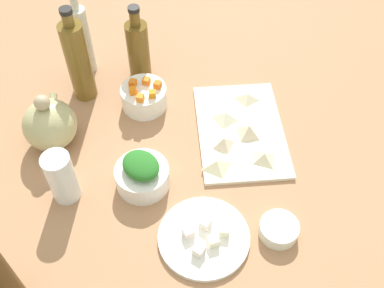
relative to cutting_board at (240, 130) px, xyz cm
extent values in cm
cube|color=#A67652|center=(-8.18, 12.79, -2.00)|extent=(190.00, 190.00, 3.00)
cube|color=silver|center=(0.00, 0.00, 0.00)|extent=(34.37, 24.38, 1.00)
cylinder|color=white|center=(-31.01, 10.41, 0.10)|extent=(20.23, 20.23, 1.20)
cylinder|color=white|center=(-16.22, 24.54, 2.29)|extent=(12.77, 12.77, 5.59)
cylinder|color=white|center=(9.91, 25.63, 2.54)|extent=(12.32, 12.32, 6.08)
cylinder|color=white|center=(-29.76, -6.07, 1.15)|extent=(8.66, 8.66, 3.31)
ellipsoid|color=tan|center=(-2.74, 47.99, 5.78)|extent=(13.67, 13.32, 12.55)
sphere|color=tan|center=(-2.74, 47.99, 13.58)|extent=(3.83, 3.83, 3.83)
cylinder|color=tan|center=(3.07, 47.99, 7.35)|extent=(5.38, 2.00, 3.93)
cylinder|color=silver|center=(25.00, 42.99, 9.75)|extent=(4.74, 4.74, 20.51)
cylinder|color=silver|center=(25.00, 42.99, 21.87)|extent=(2.13, 2.13, 3.73)
cylinder|color=brown|center=(22.40, 27.45, 8.17)|extent=(6.20, 6.20, 17.34)
cylinder|color=brown|center=(22.40, 27.45, 19.02)|extent=(2.79, 2.79, 4.37)
cylinder|color=black|center=(22.40, 27.45, 21.81)|extent=(3.10, 3.10, 1.20)
cylinder|color=#4B3316|center=(-43.25, 48.88, 8.66)|extent=(4.57, 4.57, 18.32)
cylinder|color=brown|center=(14.48, 42.42, 11.09)|extent=(6.36, 6.36, 23.19)
cylinder|color=brown|center=(14.48, 42.42, 24.47)|extent=(2.86, 2.86, 3.56)
cylinder|color=black|center=(14.48, 42.42, 26.85)|extent=(3.18, 3.18, 1.20)
cylinder|color=white|center=(-19.05, 42.25, 6.37)|extent=(6.45, 6.45, 13.75)
cube|color=orange|center=(8.36, 28.15, 6.48)|extent=(2.25, 2.25, 1.80)
cube|color=orange|center=(12.05, 24.81, 6.48)|extent=(2.29, 2.29, 1.80)
cube|color=orange|center=(10.58, 21.78, 6.48)|extent=(2.38, 2.38, 1.80)
cube|color=orange|center=(5.70, 26.07, 6.48)|extent=(2.21, 2.21, 1.80)
cube|color=orange|center=(11.27, 28.40, 6.48)|extent=(2.19, 2.19, 1.80)
cube|color=orange|center=(7.14, 23.00, 6.48)|extent=(2.00, 2.00, 1.80)
ellipsoid|color=#266D24|center=(-16.22, 24.54, 6.80)|extent=(12.28, 12.10, 3.43)
cube|color=#F8EDCD|center=(-32.77, 8.51, 1.80)|extent=(2.80, 2.80, 2.20)
cube|color=white|center=(-30.61, 13.77, 1.80)|extent=(2.90, 2.90, 2.20)
cube|color=silver|center=(-28.50, 10.06, 1.80)|extent=(3.08, 3.08, 2.20)
cube|color=white|center=(-30.32, 5.95, 1.80)|extent=(2.43, 2.43, 2.20)
cube|color=white|center=(-34.87, 11.59, 1.80)|extent=(3.06, 3.06, 2.20)
pyramid|color=beige|center=(-5.42, 4.75, 1.88)|extent=(5.54, 5.68, 2.75)
pyramid|color=beige|center=(-1.70, -1.82, 2.08)|extent=(7.18, 7.19, 3.15)
pyramid|color=beige|center=(3.61, 3.79, 1.63)|extent=(6.69, 6.52, 2.25)
pyramid|color=beige|center=(-9.85, -4.96, 1.62)|extent=(7.23, 6.97, 2.24)
pyramid|color=beige|center=(10.91, -2.56, 1.51)|extent=(5.74, 6.09, 2.02)
pyramid|color=beige|center=(-12.03, 6.74, 1.62)|extent=(7.11, 7.21, 2.23)
camera|label=1|loc=(-78.21, 13.44, 90.92)|focal=42.85mm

